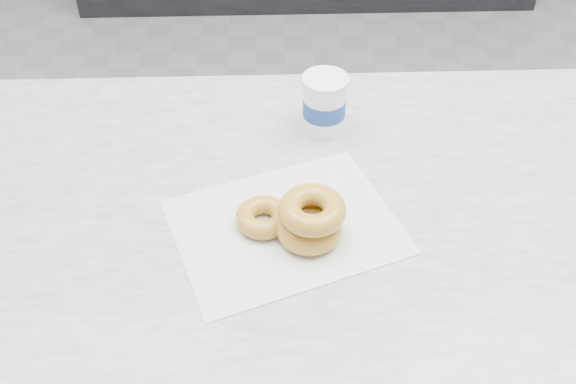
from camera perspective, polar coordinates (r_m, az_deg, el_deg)
The scene contains 6 objects.
ground at distance 2.13m, azimuth 4.63°, elevation -6.95°, with size 5.00×5.00×0.00m, color gray.
counter at distance 1.42m, azimuth 8.00°, elevation -13.84°, with size 3.06×0.76×0.90m.
wax_paper at distance 1.01m, azimuth -0.23°, elevation -3.07°, with size 0.34×0.26×0.00m, color silver.
donut_single at distance 1.00m, azimuth -2.22°, elevation -2.25°, with size 0.09×0.09×0.03m, color gold.
donut_stack at distance 0.97m, azimuth 2.03°, elevation -2.43°, with size 0.13×0.13×0.07m.
coffee_cup at distance 1.17m, azimuth 3.25°, elevation 7.86°, with size 0.10×0.10×0.11m.
Camera 1 is at (-0.22, -1.35, 1.63)m, focal length 40.00 mm.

